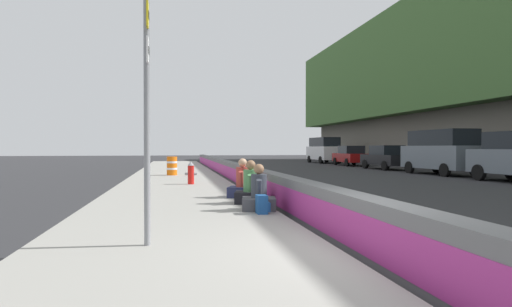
% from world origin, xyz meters
% --- Properties ---
extents(ground_plane, '(160.00, 160.00, 0.00)m').
position_xyz_m(ground_plane, '(0.00, 0.00, 0.00)').
color(ground_plane, '#2B2B2D').
rests_on(ground_plane, ground).
extents(sidewalk_strip, '(80.00, 4.40, 0.14)m').
position_xyz_m(sidewalk_strip, '(0.00, 2.65, 0.07)').
color(sidewalk_strip, gray).
rests_on(sidewalk_strip, ground_plane).
extents(jersey_barrier, '(76.00, 0.45, 0.85)m').
position_xyz_m(jersey_barrier, '(0.00, 0.00, 0.42)').
color(jersey_barrier, slate).
rests_on(jersey_barrier, ground_plane).
extents(route_sign_post, '(0.44, 0.09, 3.60)m').
position_xyz_m(route_sign_post, '(0.95, 3.10, 2.21)').
color(route_sign_post, gray).
rests_on(route_sign_post, sidewalk_strip).
extents(fire_hydrant, '(0.26, 0.46, 0.88)m').
position_xyz_m(fire_hydrant, '(11.29, 2.09, 0.59)').
color(fire_hydrant, red).
rests_on(fire_hydrant, sidewalk_strip).
extents(seated_person_foreground, '(0.76, 0.85, 1.05)m').
position_xyz_m(seated_person_foreground, '(4.08, 0.84, 0.47)').
color(seated_person_foreground, '#424247').
rests_on(seated_person_foreground, sidewalk_strip).
extents(seated_person_middle, '(0.83, 0.92, 1.10)m').
position_xyz_m(seated_person_middle, '(5.29, 0.81, 0.48)').
color(seated_person_middle, black).
rests_on(seated_person_middle, sidewalk_strip).
extents(seated_person_rear, '(0.89, 0.97, 1.11)m').
position_xyz_m(seated_person_rear, '(6.63, 0.80, 0.49)').
color(seated_person_rear, '#23284C').
rests_on(seated_person_rear, sidewalk_strip).
extents(backpack, '(0.32, 0.28, 0.40)m').
position_xyz_m(backpack, '(3.55, 0.87, 0.33)').
color(backpack, navy).
rests_on(backpack, sidewalk_strip).
extents(construction_barrel, '(0.54, 0.54, 0.95)m').
position_xyz_m(construction_barrel, '(16.91, 2.84, 0.62)').
color(construction_barrel, orange).
rests_on(construction_barrel, sidewalk_strip).
extents(parked_car_fourth, '(5.17, 2.26, 2.56)m').
position_xyz_m(parked_car_fourth, '(16.63, -12.28, 1.35)').
color(parked_car_fourth, slate).
rests_on(parked_car_fourth, ground_plane).
extents(parked_car_midline, '(4.54, 2.02, 1.71)m').
position_xyz_m(parked_car_midline, '(22.68, -12.08, 0.86)').
color(parked_car_midline, black).
rests_on(parked_car_midline, ground_plane).
extents(parked_car_far, '(4.56, 2.08, 1.71)m').
position_xyz_m(parked_car_far, '(29.14, -12.18, 0.86)').
color(parked_car_far, maroon).
rests_on(parked_car_far, ground_plane).
extents(parked_car_farther, '(5.15, 2.21, 2.56)m').
position_xyz_m(parked_car_farther, '(35.51, -12.06, 1.35)').
color(parked_car_farther, silver).
rests_on(parked_car_farther, ground_plane).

